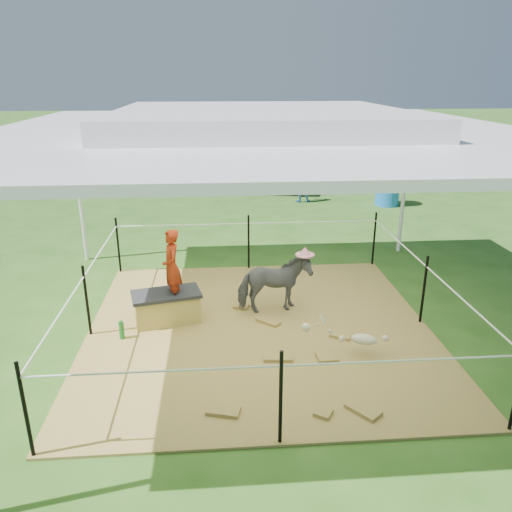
{
  "coord_description": "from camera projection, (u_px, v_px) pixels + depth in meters",
  "views": [
    {
      "loc": [
        -0.52,
        -6.03,
        3.27
      ],
      "look_at": [
        0.0,
        0.6,
        0.85
      ],
      "focal_mm": 35.0,
      "sensor_mm": 36.0,
      "label": 1
    }
  ],
  "objects": [
    {
      "name": "ground",
      "position": [
        259.0,
        329.0,
        6.8
      ],
      "size": [
        90.0,
        90.0,
        0.0
      ],
      "primitive_type": "plane",
      "color": "#2D5919",
      "rests_on": "ground"
    },
    {
      "name": "hay_patch",
      "position": [
        259.0,
        328.0,
        6.8
      ],
      "size": [
        4.6,
        4.6,
        0.03
      ],
      "primitive_type": "cube",
      "color": "brown",
      "rests_on": "ground"
    },
    {
      "name": "canopy_tent",
      "position": [
        260.0,
        127.0,
        5.88
      ],
      "size": [
        6.3,
        6.3,
        2.9
      ],
      "color": "silver",
      "rests_on": "ground"
    },
    {
      "name": "rope_fence",
      "position": [
        260.0,
        286.0,
        6.58
      ],
      "size": [
        4.54,
        4.54,
        1.0
      ],
      "color": "black",
      "rests_on": "ground"
    },
    {
      "name": "straw_bale",
      "position": [
        167.0,
        308.0,
        6.91
      ],
      "size": [
        0.94,
        0.62,
        0.39
      ],
      "primitive_type": "cube",
      "rotation": [
        0.0,
        0.0,
        0.23
      ],
      "color": "#A1873A",
      "rests_on": "hay_patch"
    },
    {
      "name": "dark_cloth",
      "position": [
        166.0,
        294.0,
        6.84
      ],
      "size": [
        1.01,
        0.68,
        0.05
      ],
      "primitive_type": "cube",
      "rotation": [
        0.0,
        0.0,
        0.23
      ],
      "color": "black",
      "rests_on": "straw_bale"
    },
    {
      "name": "woman",
      "position": [
        171.0,
        260.0,
        6.67
      ],
      "size": [
        0.33,
        0.43,
        1.04
      ],
      "primitive_type": "imported",
      "rotation": [
        0.0,
        0.0,
        -1.34
      ],
      "color": "#A2280F",
      "rests_on": "straw_bale"
    },
    {
      "name": "green_bottle",
      "position": [
        122.0,
        330.0,
        6.47
      ],
      "size": [
        0.08,
        0.08,
        0.24
      ],
      "primitive_type": "cylinder",
      "rotation": [
        0.0,
        0.0,
        0.23
      ],
      "color": "#197325",
      "rests_on": "hay_patch"
    },
    {
      "name": "pony",
      "position": [
        274.0,
        284.0,
        7.1
      ],
      "size": [
        1.08,
        0.62,
        0.86
      ],
      "primitive_type": "imported",
      "rotation": [
        0.0,
        0.0,
        1.73
      ],
      "color": "#4B4C50",
      "rests_on": "hay_patch"
    },
    {
      "name": "pink_hat",
      "position": [
        275.0,
        252.0,
        6.94
      ],
      "size": [
        0.27,
        0.27,
        0.12
      ],
      "primitive_type": "cylinder",
      "color": "pink",
      "rests_on": "pony"
    },
    {
      "name": "foal",
      "position": [
        364.0,
        337.0,
        6.05
      ],
      "size": [
        1.0,
        0.77,
        0.49
      ],
      "primitive_type": null,
      "rotation": [
        0.0,
        0.0,
        -0.36
      ],
      "color": "beige",
      "rests_on": "hay_patch"
    },
    {
      "name": "trash_barrel",
      "position": [
        388.0,
        187.0,
        13.13
      ],
      "size": [
        0.67,
        0.67,
        0.96
      ],
      "primitive_type": "cylinder",
      "rotation": [
        0.0,
        0.0,
        0.09
      ],
      "color": "blue",
      "rests_on": "ground"
    },
    {
      "name": "picnic_table_near",
      "position": [
        276.0,
        178.0,
        14.72
      ],
      "size": [
        2.17,
        1.76,
        0.8
      ],
      "primitive_type": "cube",
      "rotation": [
        0.0,
        0.0,
        -0.21
      ],
      "color": "#51391B",
      "rests_on": "ground"
    },
    {
      "name": "picnic_table_far",
      "position": [
        412.0,
        171.0,
        15.88
      ],
      "size": [
        2.03,
        1.59,
        0.78
      ],
      "primitive_type": "cube",
      "rotation": [
        0.0,
        0.0,
        -0.14
      ],
      "color": "brown",
      "rests_on": "ground"
    },
    {
      "name": "distant_person",
      "position": [
        301.0,
        183.0,
        13.48
      ],
      "size": [
        0.53,
        0.43,
        1.03
      ],
      "primitive_type": "imported",
      "rotation": [
        0.0,
        0.0,
        3.06
      ],
      "color": "#377DCE",
      "rests_on": "ground"
    }
  ]
}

